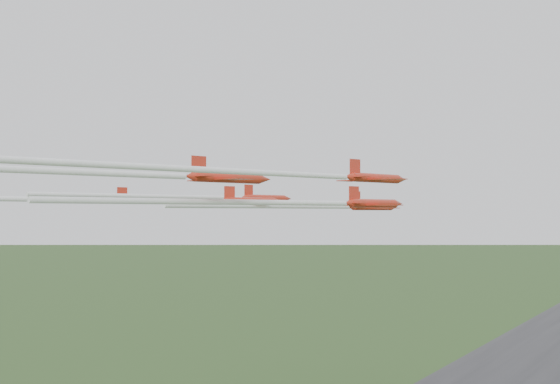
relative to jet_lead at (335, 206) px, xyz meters
The scene contains 8 objects.
runway 192.00m from the jet_lead, 91.70° to the left, with size 38.00×900.00×0.04m, color #2E2E30.
jet_lead is the anchor object (origin of this frame).
jet_row2_left 17.21m from the jet_lead, 150.16° to the right, with size 13.07×44.34×2.58m.
jet_row2_right 19.72m from the jet_lead, 71.11° to the right, with size 16.85×51.01×2.73m.
jet_row3_left 42.07m from the jet_lead, 152.47° to the right, with size 20.91×54.80×2.62m.
jet_row3_mid 28.89m from the jet_lead, 111.19° to the right, with size 20.66×53.90×2.49m.
jet_row3_right 40.38m from the jet_lead, 71.67° to the right, with size 18.05×58.84×2.38m.
jet_row4_right 49.82m from the jet_lead, 90.22° to the right, with size 20.64×64.43×2.65m.
Camera 1 is at (54.01, -77.41, 47.48)m, focal length 45.00 mm.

